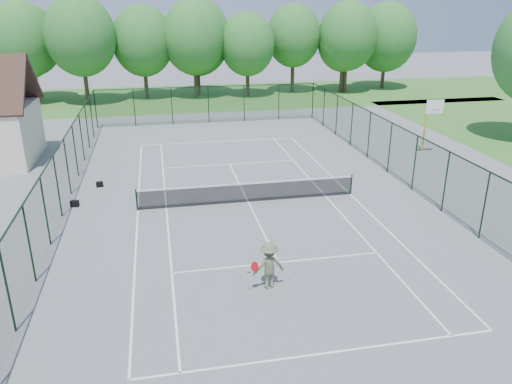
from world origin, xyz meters
TOP-DOWN VIEW (x-y plane):
  - ground at (0.00, 0.00)m, footprint 140.00×140.00m
  - grass_far at (0.00, 30.00)m, footprint 80.00×16.00m
  - court_lines at (0.00, 0.00)m, footprint 11.05×23.85m
  - tennis_net at (0.00, 0.00)m, footprint 11.08×0.08m
  - fence_enclosure at (0.00, 0.00)m, footprint 18.05×36.05m
  - tree_line_far at (0.00, 30.00)m, footprint 39.40×6.40m
  - basketball_goal at (13.30, 6.25)m, footprint 1.20×1.43m
  - sports_bag_a at (-8.56, 1.12)m, footprint 0.44×0.32m
  - sports_bag_b at (-7.60, 3.79)m, footprint 0.40×0.28m
  - tennis_player at (-0.76, -8.06)m, footprint 1.98×0.83m

SIDE VIEW (x-z plane):
  - ground at x=0.00m, z-range 0.00..0.00m
  - court_lines at x=0.00m, z-range 0.00..0.01m
  - grass_far at x=0.00m, z-range 0.00..0.01m
  - sports_bag_b at x=-7.60m, z-range 0.00..0.29m
  - sports_bag_a at x=-8.56m, z-range 0.00..0.31m
  - tennis_net at x=0.00m, z-range 0.03..1.13m
  - tennis_player at x=-0.76m, z-range 0.00..1.74m
  - fence_enclosure at x=0.00m, z-range 0.05..3.07m
  - basketball_goal at x=13.30m, z-range 0.74..4.39m
  - tree_line_far at x=0.00m, z-range 1.14..10.84m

